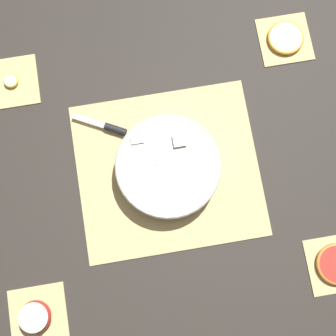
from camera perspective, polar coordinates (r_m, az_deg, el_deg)
The scene contains 11 objects.
ground_plane at distance 1.14m, azimuth 0.00°, elevation -0.26°, with size 6.00×6.00×0.00m, color #2D2823.
bamboo_mat_center at distance 1.14m, azimuth 0.00°, elevation -0.23°, with size 0.44×0.39×0.01m.
coaster_mat_near_left at distance 1.17m, azimuth -15.55°, elevation -16.90°, with size 0.13×0.13×0.01m.
coaster_mat_near_right at distance 1.19m, azimuth 19.75°, elevation -10.96°, with size 0.13×0.13×0.01m.
coaster_mat_far_left at distance 1.26m, azimuth -18.51°, elevation 9.90°, with size 0.13×0.13×0.01m.
coaster_mat_far_right at distance 1.28m, azimuth 14.05°, elevation 14.99°, with size 0.13×0.13×0.01m.
fruit_salad_bowl at distance 1.10m, azimuth -0.08°, elevation 0.07°, with size 0.25×0.25×0.07m.
paring_knife at distance 1.16m, azimuth -6.77°, elevation 4.83°, with size 0.13×0.08×0.02m.
apple_half at distance 1.15m, azimuth -15.88°, elevation -17.03°, with size 0.07×0.07×0.04m.
orange_slice_whole at distance 1.27m, azimuth 14.14°, elevation 15.14°, with size 0.09×0.09×0.01m.
banana_coin_single at distance 1.26m, azimuth -18.62°, elevation 10.02°, with size 0.04×0.04×0.01m.
Camera 1 is at (-0.03, -0.19, 1.13)m, focal length 50.00 mm.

